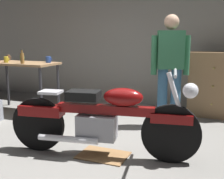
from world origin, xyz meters
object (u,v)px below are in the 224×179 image
(motorcycle, at_px, (102,118))
(bottle, at_px, (22,58))
(person_standing, at_px, (170,66))
(mug_blue_enamel, at_px, (48,60))
(mug_yellow_tall, at_px, (6,60))
(mug_green_speckled, at_px, (22,58))
(mug_brown_stoneware, at_px, (8,58))
(wooden_dresser, at_px, (213,84))

(motorcycle, xyz_separation_m, bottle, (-1.97, 1.07, 0.55))
(person_standing, bearing_deg, mug_blue_enamel, -18.21)
(person_standing, bearing_deg, mug_yellow_tall, -13.23)
(mug_yellow_tall, distance_m, mug_green_speckled, 0.39)
(person_standing, bearing_deg, motorcycle, 52.79)
(motorcycle, bearing_deg, mug_green_speckled, 137.44)
(motorcycle, bearing_deg, person_standing, 62.04)
(bottle, bearing_deg, mug_brown_stoneware, 147.61)
(mug_yellow_tall, xyz_separation_m, mug_green_speckled, (0.02, 0.39, 0.00))
(mug_green_speckled, xyz_separation_m, mug_blue_enamel, (0.69, -0.13, -0.00))
(motorcycle, relative_size, mug_brown_stoneware, 19.61)
(person_standing, relative_size, bottle, 6.93)
(bottle, bearing_deg, motorcycle, -28.48)
(motorcycle, bearing_deg, mug_yellow_tall, 144.81)
(wooden_dresser, height_order, mug_blue_enamel, wooden_dresser)
(person_standing, distance_m, mug_blue_enamel, 2.14)
(person_standing, height_order, wooden_dresser, person_standing)
(mug_green_speckled, relative_size, mug_blue_enamel, 0.90)
(wooden_dresser, bearing_deg, bottle, -158.49)
(mug_blue_enamel, bearing_deg, mug_yellow_tall, -160.10)
(person_standing, xyz_separation_m, mug_brown_stoneware, (-3.15, 0.10, 0.03))
(wooden_dresser, bearing_deg, person_standing, -125.22)
(wooden_dresser, height_order, bottle, bottle)
(person_standing, xyz_separation_m, wooden_dresser, (0.59, 0.84, -0.38))
(person_standing, bearing_deg, wooden_dresser, -144.16)
(person_standing, height_order, mug_brown_stoneware, person_standing)
(mug_yellow_tall, height_order, mug_brown_stoneware, mug_brown_stoneware)
(motorcycle, relative_size, person_standing, 1.30)
(mug_green_speckled, bearing_deg, motorcycle, -32.86)
(bottle, bearing_deg, wooden_dresser, 21.51)
(wooden_dresser, bearing_deg, mug_yellow_tall, -161.89)
(motorcycle, distance_m, mug_brown_stoneware, 3.12)
(motorcycle, relative_size, mug_yellow_tall, 19.35)
(wooden_dresser, bearing_deg, mug_green_speckled, -167.83)
(mug_green_speckled, relative_size, bottle, 0.47)
(wooden_dresser, xyz_separation_m, mug_brown_stoneware, (-3.74, -0.74, 0.41))
(person_standing, distance_m, mug_brown_stoneware, 3.15)
(motorcycle, xyz_separation_m, mug_brown_stoneware, (-2.68, 1.52, 0.51))
(motorcycle, distance_m, mug_green_speckled, 2.85)
(mug_yellow_tall, distance_m, mug_brown_stoneware, 0.48)
(bottle, bearing_deg, person_standing, 8.24)
(mug_yellow_tall, height_order, mug_blue_enamel, mug_blue_enamel)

